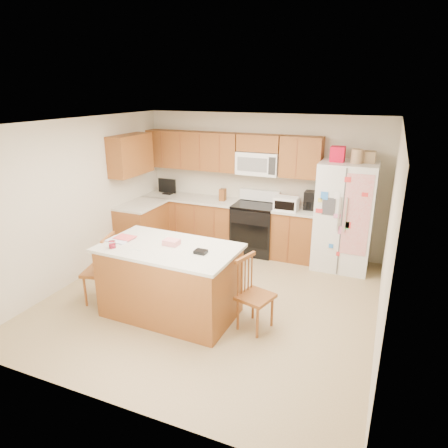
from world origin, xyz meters
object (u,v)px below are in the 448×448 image
at_px(island, 170,280).
at_px(windsor_chair_left, 101,271).
at_px(refrigerator, 345,215).
at_px(stove, 255,227).
at_px(windsor_chair_right, 254,296).
at_px(windsor_chair_back, 195,270).

xyz_separation_m(island, windsor_chair_left, (-1.07, -0.08, -0.02)).
relative_size(refrigerator, windsor_chair_left, 2.04).
xyz_separation_m(stove, windsor_chair_right, (0.79, -2.40, -0.02)).
relative_size(island, windsor_chair_left, 1.82).
distance_m(refrigerator, windsor_chair_back, 2.67).
relative_size(stove, windsor_chair_left, 1.13).
bearing_deg(windsor_chair_back, stove, 81.76).
relative_size(windsor_chair_left, windsor_chair_right, 1.05).
bearing_deg(windsor_chair_right, windsor_chair_left, -175.09).
bearing_deg(windsor_chair_left, island, 4.21).
bearing_deg(stove, windsor_chair_back, -98.24).
height_order(refrigerator, windsor_chair_back, refrigerator).
bearing_deg(windsor_chair_back, refrigerator, 45.21).
relative_size(refrigerator, windsor_chair_back, 2.35).
relative_size(windsor_chair_left, windsor_chair_back, 1.15).
bearing_deg(windsor_chair_right, refrigerator, 71.43).
xyz_separation_m(stove, windsor_chair_back, (-0.28, -1.93, -0.06)).
xyz_separation_m(island, windsor_chair_back, (0.07, 0.58, -0.08)).
bearing_deg(stove, island, -97.92).
height_order(island, windsor_chair_left, island).
bearing_deg(island, windsor_chair_right, 5.58).
height_order(windsor_chair_left, windsor_chair_right, windsor_chair_left).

